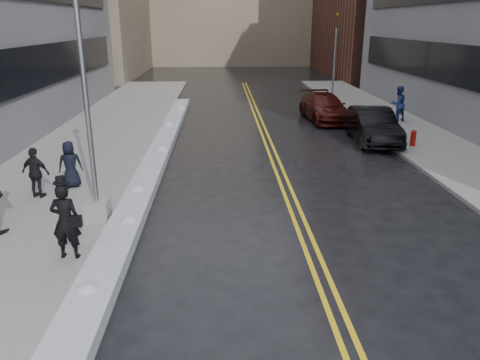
{
  "coord_description": "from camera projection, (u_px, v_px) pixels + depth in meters",
  "views": [
    {
      "loc": [
        0.24,
        -10.46,
        5.52
      ],
      "look_at": [
        0.75,
        1.99,
        1.3
      ],
      "focal_mm": 35.0,
      "sensor_mm": 36.0,
      "label": 1
    }
  ],
  "objects": [
    {
      "name": "lane_line_left",
      "position": [
        268.0,
        150.0,
        21.21
      ],
      "size": [
        0.12,
        50.0,
        0.01
      ],
      "primitive_type": "cube",
      "color": "gold",
      "rests_on": "ground"
    },
    {
      "name": "sidewalk_east",
      "position": [
        433.0,
        147.0,
        21.49
      ],
      "size": [
        4.0,
        50.0,
        0.15
      ],
      "primitive_type": "cube",
      "color": "gray",
      "rests_on": "ground"
    },
    {
      "name": "fire_hydrant",
      "position": [
        413.0,
        137.0,
        21.3
      ],
      "size": [
        0.26,
        0.26,
        0.73
      ],
      "color": "maroon",
      "rests_on": "sidewalk_east"
    },
    {
      "name": "sidewalk_west",
      "position": [
        87.0,
        151.0,
        20.88
      ],
      "size": [
        5.5,
        50.0,
        0.15
      ],
      "primitive_type": "cube",
      "color": "gray",
      "rests_on": "ground"
    },
    {
      "name": "snow_ridge",
      "position": [
        156.0,
        160.0,
        19.08
      ],
      "size": [
        0.9,
        30.0,
        0.34
      ],
      "primitive_type": "cube",
      "color": "silver",
      "rests_on": "ground"
    },
    {
      "name": "pedestrian_d",
      "position": [
        36.0,
        173.0,
        14.87
      ],
      "size": [
        1.04,
        0.65,
        1.64
      ],
      "primitive_type": "imported",
      "rotation": [
        0.0,
        0.0,
        2.87
      ],
      "color": "black",
      "rests_on": "sidewalk_west"
    },
    {
      "name": "car_black",
      "position": [
        373.0,
        126.0,
        22.38
      ],
      "size": [
        1.96,
        5.05,
        1.64
      ],
      "primitive_type": "imported",
      "rotation": [
        0.0,
        0.0,
        -0.04
      ],
      "color": "black",
      "rests_on": "ground"
    },
    {
      "name": "car_maroon",
      "position": [
        324.0,
        107.0,
        27.49
      ],
      "size": [
        2.54,
        5.42,
        1.53
      ],
      "primitive_type": "imported",
      "rotation": [
        0.0,
        0.0,
        0.08
      ],
      "color": "#3C0C09",
      "rests_on": "ground"
    },
    {
      "name": "traffic_signal",
      "position": [
        335.0,
        53.0,
        33.62
      ],
      "size": [
        0.16,
        0.2,
        6.0
      ],
      "color": "gray",
      "rests_on": "sidewalk_east"
    },
    {
      "name": "pedestrian_c",
      "position": [
        70.0,
        164.0,
        15.82
      ],
      "size": [
        0.89,
        0.7,
        1.6
      ],
      "primitive_type": "imported",
      "rotation": [
        0.0,
        0.0,
        3.42
      ],
      "color": "black",
      "rests_on": "sidewalk_west"
    },
    {
      "name": "lamppost",
      "position": [
        90.0,
        139.0,
        12.61
      ],
      "size": [
        0.65,
        0.65,
        7.62
      ],
      "color": "gray",
      "rests_on": "sidewalk_west"
    },
    {
      "name": "pedestrian_fedora",
      "position": [
        66.0,
        221.0,
        10.97
      ],
      "size": [
        0.7,
        0.48,
        1.88
      ],
      "primitive_type": "imported",
      "rotation": [
        0.0,
        0.0,
        3.1
      ],
      "color": "black",
      "rests_on": "sidewalk_west"
    },
    {
      "name": "pedestrian_east",
      "position": [
        398.0,
        104.0,
        26.46
      ],
      "size": [
        1.17,
        1.06,
        1.98
      ],
      "primitive_type": "imported",
      "rotation": [
        0.0,
        0.0,
        3.53
      ],
      "color": "navy",
      "rests_on": "sidewalk_east"
    },
    {
      "name": "lane_line_right",
      "position": [
        274.0,
        150.0,
        21.23
      ],
      "size": [
        0.12,
        50.0,
        0.01
      ],
      "primitive_type": "cube",
      "color": "gold",
      "rests_on": "ground"
    },
    {
      "name": "ground",
      "position": [
        213.0,
        255.0,
        11.66
      ],
      "size": [
        160.0,
        160.0,
        0.0
      ],
      "primitive_type": "plane",
      "color": "black",
      "rests_on": "ground"
    }
  ]
}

